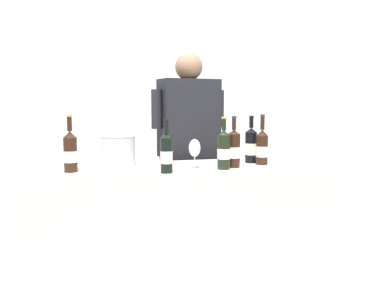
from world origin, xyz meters
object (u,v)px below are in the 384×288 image
wine_bottle_1 (166,153)px  wine_glass (195,149)px  person_server (189,166)px  ice_bucket (118,150)px  wine_bottle_2 (224,150)px  wine_bottle_5 (262,147)px  wine_bottle_4 (70,152)px  wine_bottle_3 (234,149)px  potted_shrub (199,152)px  wine_bottle_0 (251,145)px

wine_bottle_1 → wine_glass: wine_bottle_1 is taller
person_server → ice_bucket: bearing=-144.5°
wine_bottle_1 → wine_bottle_2: bearing=7.7°
wine_bottle_5 → ice_bucket: bearing=170.7°
wine_bottle_5 → wine_glass: (-0.48, -0.06, 0.01)m
wine_bottle_4 → ice_bucket: wine_bottle_4 is taller
wine_bottle_3 → potted_shrub: bearing=85.1°
wine_bottle_1 → wine_bottle_4: bearing=164.1°
wine_bottle_5 → person_server: bearing=124.2°
wine_bottle_1 → potted_shrub: 1.66m
wine_bottle_0 → wine_bottle_2: bearing=-141.4°
wine_bottle_0 → potted_shrub: 1.30m
person_server → wine_glass: bearing=-99.0°
ice_bucket → person_server: person_server is taller
wine_bottle_0 → wine_glass: bearing=-161.3°
ice_bucket → potted_shrub: size_ratio=0.19×
wine_bottle_1 → wine_bottle_3: bearing=12.5°
potted_shrub → person_server: bearing=-109.1°
wine_bottle_2 → wine_bottle_4: (-0.93, 0.11, 0.00)m
wine_bottle_2 → ice_bucket: size_ratio=1.42×
wine_bottle_0 → ice_bucket: bearing=175.8°
wine_bottle_5 → wine_bottle_0: bearing=115.9°
wine_bottle_2 → wine_bottle_4: bearing=173.3°
wine_bottle_1 → wine_bottle_4: size_ratio=0.94×
wine_glass → person_server: bearing=81.0°
wine_glass → ice_bucket: size_ratio=0.81×
wine_glass → person_server: (0.10, 0.62, -0.21)m
wine_bottle_5 → wine_glass: size_ratio=1.81×
wine_bottle_1 → wine_glass: bearing=29.5°
wine_bottle_3 → wine_bottle_5: wine_bottle_5 is taller
wine_bottle_0 → wine_bottle_2: (-0.26, -0.21, 0.00)m
wine_bottle_2 → potted_shrub: wine_bottle_2 is taller
wine_glass → wine_bottle_5: bearing=6.9°
wine_bottle_0 → wine_bottle_1: wine_bottle_0 is taller
wine_bottle_1 → person_server: 0.81m
wine_bottle_2 → ice_bucket: wine_bottle_2 is taller
person_server → wine_bottle_5: bearing=-55.8°
wine_bottle_2 → wine_bottle_1: bearing=-172.3°
wine_bottle_1 → wine_bottle_2: wine_bottle_2 is taller
wine_bottle_2 → wine_bottle_0: bearing=38.6°
wine_bottle_1 → wine_bottle_3: wine_bottle_3 is taller
wine_bottle_0 → ice_bucket: (-0.90, 0.07, -0.02)m
wine_bottle_0 → wine_bottle_1: (-0.63, -0.26, 0.00)m
wine_bottle_4 → wine_bottle_3: bearing=-3.3°
person_server → potted_shrub: size_ratio=1.43×
wine_bottle_5 → ice_bucket: wine_bottle_5 is taller
wine_bottle_4 → wine_bottle_2: bearing=-6.7°
wine_bottle_3 → wine_glass: size_ratio=1.77×
wine_glass → person_server: 0.66m
wine_bottle_1 → wine_glass: 0.23m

